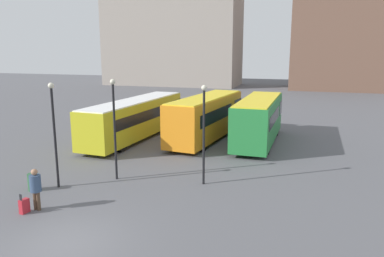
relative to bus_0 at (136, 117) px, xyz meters
The scene contains 11 objects.
ground_plane 16.39m from the bus_0, 73.52° to the right, with size 160.00×160.00×0.00m, color #56565B.
building_block_left 47.03m from the bus_0, 106.36° to the left, with size 25.65×10.86×20.72m.
bus_0 is the anchor object (origin of this frame).
bus_1 5.46m from the bus_0, 12.91° to the left, with size 3.61×10.34×3.33m.
bus_2 9.36m from the bus_0, ahead, with size 2.63×9.57×3.31m.
traveler 13.63m from the bus_0, 82.78° to the right, with size 0.53×0.53×1.84m.
suitcase 14.06m from the bus_0, 84.24° to the right, with size 0.27×0.43×0.89m.
lamp_post_0 11.02m from the bus_0, 85.50° to the right, with size 0.28×0.28×5.24m.
lamp_post_1 9.58m from the bus_0, 71.04° to the right, with size 0.28×0.28×5.32m.
lamp_post_2 11.43m from the bus_0, 47.17° to the right, with size 0.28×0.28×5.09m.
trash_bin 11.71m from the bus_0, 90.10° to the right, with size 0.52×0.52×0.85m.
Camera 1 is at (7.90, -10.30, 6.77)m, focal length 35.00 mm.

